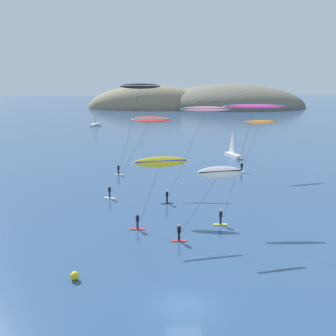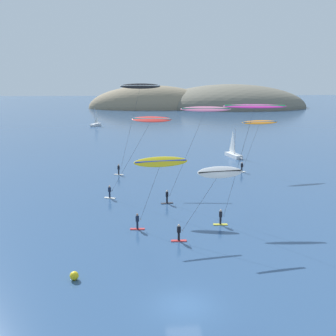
% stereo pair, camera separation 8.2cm
% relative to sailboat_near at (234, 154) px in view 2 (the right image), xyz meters
% --- Properties ---
extents(ground_plane, '(600.00, 600.00, 0.00)m').
position_rel_sailboat_near_xyz_m(ground_plane, '(-15.72, -52.42, -0.64)').
color(ground_plane, '#2D4C75').
extents(headland_island, '(106.15, 52.92, 22.32)m').
position_rel_sailboat_near_xyz_m(headland_island, '(15.95, 128.06, -0.64)').
color(headland_island, '#6B6656').
rests_on(headland_island, ground).
extents(sailboat_near, '(2.65, 5.94, 5.70)m').
position_rel_sailboat_near_xyz_m(sailboat_near, '(0.00, 0.00, 0.00)').
color(sailboat_near, white).
rests_on(sailboat_near, ground).
extents(sailboat_far, '(3.26, 5.81, 5.70)m').
position_rel_sailboat_near_xyz_m(sailboat_far, '(-31.66, 53.73, 0.00)').
color(sailboat_far, white).
rests_on(sailboat_far, ground).
extents(kitesurfer_orange, '(6.77, 2.58, 8.48)m').
position_rel_sailboat_near_xyz_m(kitesurfer_orange, '(0.95, -12.03, 7.01)').
color(kitesurfer_orange, silver).
rests_on(kitesurfer_orange, ground).
extents(kitesurfer_pink, '(8.42, 1.61, 12.05)m').
position_rel_sailboat_near_xyz_m(kitesurfer_pink, '(-10.96, -28.94, 10.20)').
color(kitesurfer_pink, '#2D2D33').
rests_on(kitesurfer_pink, ground).
extents(kitesurfer_white, '(7.06, 2.14, 7.13)m').
position_rel_sailboat_near_xyz_m(kitesurfer_white, '(-11.33, -40.29, 5.46)').
color(kitesurfer_white, red).
rests_on(kitesurfer_white, ground).
extents(kitesurfer_magenta, '(7.02, 2.00, 12.85)m').
position_rel_sailboat_near_xyz_m(kitesurfer_magenta, '(-7.27, -37.13, 10.97)').
color(kitesurfer_magenta, yellow).
rests_on(kitesurfer_magenta, ground).
extents(kitesurfer_red, '(8.83, 3.15, 10.72)m').
position_rel_sailboat_near_xyz_m(kitesurfer_red, '(-17.40, -27.07, 8.97)').
color(kitesurfer_red, silver).
rests_on(kitesurfer_red, ground).
extents(kitesurfer_black, '(7.54, 1.70, 14.44)m').
position_rel_sailboat_near_xyz_m(kitesurfer_black, '(-18.45, -13.15, 12.28)').
color(kitesurfer_black, silver).
rests_on(kitesurfer_black, ground).
extents(kitesurfer_yellow, '(6.11, 2.14, 7.55)m').
position_rel_sailboat_near_xyz_m(kitesurfer_yellow, '(-16.64, -37.03, 5.91)').
color(kitesurfer_yellow, red).
rests_on(kitesurfer_yellow, ground).
extents(marker_buoy, '(0.70, 0.70, 0.70)m').
position_rel_sailboat_near_xyz_m(marker_buoy, '(-23.92, -48.07, -0.29)').
color(marker_buoy, yellow).
rests_on(marker_buoy, ground).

